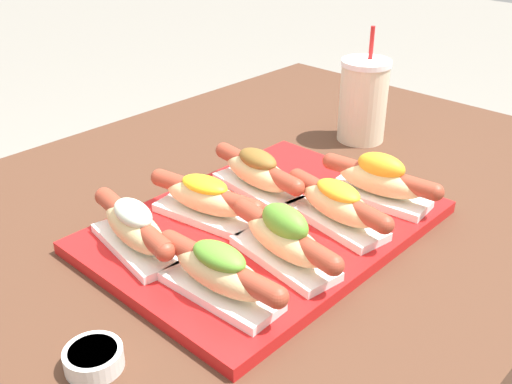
{
  "coord_description": "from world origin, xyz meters",
  "views": [
    {
      "loc": [
        -0.54,
        -0.57,
        1.19
      ],
      "look_at": [
        0.01,
        -0.06,
        0.79
      ],
      "focal_mm": 42.0,
      "sensor_mm": 36.0,
      "label": 1
    }
  ],
  "objects_px": {
    "hot_dog_3": "(380,180)",
    "hot_dog_5": "(205,198)",
    "drink_cup": "(363,100)",
    "hot_dog_2": "(337,204)",
    "hot_dog_6": "(258,172)",
    "sauce_bowl": "(94,357)",
    "hot_dog_0": "(220,272)",
    "serving_tray": "(266,226)",
    "hot_dog_4": "(133,227)",
    "hot_dog_1": "(285,238)"
  },
  "relations": [
    {
      "from": "hot_dog_0",
      "to": "hot_dog_4",
      "type": "height_order",
      "value": "same"
    },
    {
      "from": "serving_tray",
      "to": "hot_dog_4",
      "type": "relative_size",
      "value": 2.44
    },
    {
      "from": "hot_dog_2",
      "to": "hot_dog_6",
      "type": "relative_size",
      "value": 0.99
    },
    {
      "from": "hot_dog_3",
      "to": "hot_dog_5",
      "type": "xyz_separation_m",
      "value": [
        -0.22,
        0.15,
        -0.0
      ]
    },
    {
      "from": "hot_dog_1",
      "to": "hot_dog_2",
      "type": "bearing_deg",
      "value": 2.89
    },
    {
      "from": "hot_dog_0",
      "to": "hot_dog_1",
      "type": "bearing_deg",
      "value": -5.08
    },
    {
      "from": "hot_dog_4",
      "to": "hot_dog_6",
      "type": "bearing_deg",
      "value": -2.25
    },
    {
      "from": "hot_dog_6",
      "to": "hot_dog_3",
      "type": "bearing_deg",
      "value": -55.59
    },
    {
      "from": "hot_dog_0",
      "to": "hot_dog_4",
      "type": "relative_size",
      "value": 1.01
    },
    {
      "from": "hot_dog_3",
      "to": "sauce_bowl",
      "type": "xyz_separation_m",
      "value": [
        -0.49,
        0.03,
        -0.04
      ]
    },
    {
      "from": "hot_dog_3",
      "to": "sauce_bowl",
      "type": "distance_m",
      "value": 0.49
    },
    {
      "from": "hot_dog_4",
      "to": "drink_cup",
      "type": "height_order",
      "value": "drink_cup"
    },
    {
      "from": "drink_cup",
      "to": "hot_dog_1",
      "type": "bearing_deg",
      "value": -157.54
    },
    {
      "from": "serving_tray",
      "to": "hot_dog_4",
      "type": "distance_m",
      "value": 0.19
    },
    {
      "from": "hot_dog_3",
      "to": "hot_dog_6",
      "type": "height_order",
      "value": "hot_dog_3"
    },
    {
      "from": "serving_tray",
      "to": "hot_dog_2",
      "type": "height_order",
      "value": "hot_dog_2"
    },
    {
      "from": "hot_dog_0",
      "to": "hot_dog_4",
      "type": "bearing_deg",
      "value": 92.84
    },
    {
      "from": "hot_dog_2",
      "to": "hot_dog_3",
      "type": "xyz_separation_m",
      "value": [
        0.1,
        -0.0,
        0.0
      ]
    },
    {
      "from": "sauce_bowl",
      "to": "hot_dog_2",
      "type": "bearing_deg",
      "value": -4.39
    },
    {
      "from": "hot_dog_0",
      "to": "hot_dog_6",
      "type": "relative_size",
      "value": 1.01
    },
    {
      "from": "sauce_bowl",
      "to": "drink_cup",
      "type": "height_order",
      "value": "drink_cup"
    },
    {
      "from": "drink_cup",
      "to": "hot_dog_5",
      "type": "bearing_deg",
      "value": -176.5
    },
    {
      "from": "hot_dog_5",
      "to": "serving_tray",
      "type": "bearing_deg",
      "value": -53.2
    },
    {
      "from": "serving_tray",
      "to": "hot_dog_5",
      "type": "xyz_separation_m",
      "value": [
        -0.05,
        0.07,
        0.04
      ]
    },
    {
      "from": "hot_dog_3",
      "to": "hot_dog_5",
      "type": "relative_size",
      "value": 1.01
    },
    {
      "from": "hot_dog_5",
      "to": "drink_cup",
      "type": "distance_m",
      "value": 0.43
    },
    {
      "from": "hot_dog_0",
      "to": "hot_dog_3",
      "type": "distance_m",
      "value": 0.33
    },
    {
      "from": "hot_dog_5",
      "to": "sauce_bowl",
      "type": "xyz_separation_m",
      "value": [
        -0.27,
        -0.12,
        -0.04
      ]
    },
    {
      "from": "hot_dog_2",
      "to": "sauce_bowl",
      "type": "height_order",
      "value": "hot_dog_2"
    },
    {
      "from": "hot_dog_1",
      "to": "hot_dog_3",
      "type": "xyz_separation_m",
      "value": [
        0.22,
        0.0,
        -0.0
      ]
    },
    {
      "from": "hot_dog_1",
      "to": "hot_dog_6",
      "type": "xyz_separation_m",
      "value": [
        0.12,
        0.16,
        -0.0
      ]
    },
    {
      "from": "hot_dog_2",
      "to": "hot_dog_3",
      "type": "distance_m",
      "value": 0.1
    },
    {
      "from": "hot_dog_0",
      "to": "drink_cup",
      "type": "xyz_separation_m",
      "value": [
        0.54,
        0.17,
        0.03
      ]
    },
    {
      "from": "hot_dog_6",
      "to": "hot_dog_4",
      "type": "bearing_deg",
      "value": 177.75
    },
    {
      "from": "hot_dog_2",
      "to": "sauce_bowl",
      "type": "distance_m",
      "value": 0.39
    },
    {
      "from": "hot_dog_3",
      "to": "hot_dog_1",
      "type": "bearing_deg",
      "value": -179.34
    },
    {
      "from": "hot_dog_0",
      "to": "sauce_bowl",
      "type": "height_order",
      "value": "hot_dog_0"
    },
    {
      "from": "hot_dog_1",
      "to": "sauce_bowl",
      "type": "xyz_separation_m",
      "value": [
        -0.26,
        0.04,
        -0.04
      ]
    },
    {
      "from": "serving_tray",
      "to": "sauce_bowl",
      "type": "distance_m",
      "value": 0.33
    },
    {
      "from": "serving_tray",
      "to": "hot_dog_3",
      "type": "xyz_separation_m",
      "value": [
        0.16,
        -0.08,
        0.04
      ]
    },
    {
      "from": "hot_dog_4",
      "to": "hot_dog_0",
      "type": "bearing_deg",
      "value": -87.16
    },
    {
      "from": "hot_dog_6",
      "to": "sauce_bowl",
      "type": "height_order",
      "value": "hot_dog_6"
    },
    {
      "from": "serving_tray",
      "to": "hot_dog_3",
      "type": "relative_size",
      "value": 2.42
    },
    {
      "from": "serving_tray",
      "to": "hot_dog_1",
      "type": "distance_m",
      "value": 0.11
    },
    {
      "from": "hot_dog_3",
      "to": "hot_dog_5",
      "type": "distance_m",
      "value": 0.26
    },
    {
      "from": "drink_cup",
      "to": "hot_dog_2",
      "type": "bearing_deg",
      "value": -151.18
    },
    {
      "from": "serving_tray",
      "to": "hot_dog_0",
      "type": "distance_m",
      "value": 0.19
    },
    {
      "from": "hot_dog_4",
      "to": "hot_dog_5",
      "type": "xyz_separation_m",
      "value": [
        0.12,
        -0.01,
        -0.0
      ]
    },
    {
      "from": "serving_tray",
      "to": "hot_dog_0",
      "type": "xyz_separation_m",
      "value": [
        -0.16,
        -0.08,
        0.04
      ]
    },
    {
      "from": "hot_dog_0",
      "to": "drink_cup",
      "type": "distance_m",
      "value": 0.57
    }
  ]
}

